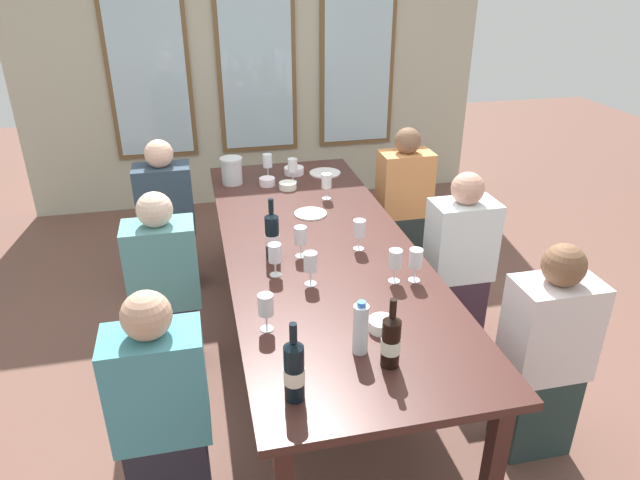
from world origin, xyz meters
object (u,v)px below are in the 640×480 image
Objects in this scene: dining_table at (318,253)px; wine_glass_2 at (267,162)px; metal_pitcher at (232,171)px; seated_person_5 at (403,204)px; wine_glass_0 at (395,260)px; wine_glass_8 at (301,236)px; seated_person_1 at (544,358)px; seated_person_2 at (166,290)px; water_bottle at (361,328)px; wine_glass_4 at (266,306)px; white_plate_1 at (311,214)px; wine_glass_3 at (359,230)px; seated_person_3 at (459,264)px; wine_glass_7 at (310,263)px; seated_person_4 at (167,221)px; wine_glass_9 at (416,260)px; wine_glass_5 at (293,166)px; wine_bottle_1 at (294,370)px; tasting_bowl_0 at (294,171)px; tasting_bowl_1 at (288,186)px; wine_bottle_2 at (391,341)px; wine_glass_1 at (326,182)px; seated_person_0 at (162,417)px; tasting_bowl_2 at (382,325)px; white_plate_0 at (325,173)px; tasting_bowl_3 at (267,182)px; wine_glass_6 at (275,255)px; wine_bottle_0 at (272,235)px.

dining_table is 1.17m from wine_glass_2.
metal_pitcher is 1.29m from seated_person_5.
wine_glass_0 is 0.54m from wine_glass_8.
seated_person_2 is (-1.72, 1.00, 0.00)m from seated_person_1.
water_bottle is 0.43m from wine_glass_4.
wine_glass_3 is at bearing -72.86° from white_plate_1.
seated_person_1 is 1.00× the size of seated_person_3.
wine_glass_7 is 1.64m from seated_person_4.
wine_glass_4 is 1.00× the size of wine_glass_9.
seated_person_4 is at bearing 148.79° from seated_person_3.
wine_glass_9 is (0.34, -1.51, -0.00)m from wine_glass_5.
seated_person_1 reaches higher than wine_glass_2.
wine_bottle_1 is at bearing -68.13° from seated_person_2.
wine_bottle_1 is 0.97m from wine_glass_0.
tasting_bowl_1 is at bearing -108.59° from tasting_bowl_0.
wine_bottle_2 is 0.27× the size of seated_person_2.
seated_person_5 is (0.88, 0.04, -0.24)m from tasting_bowl_1.
seated_person_5 is (1.25, -0.15, -0.31)m from metal_pitcher.
wine_glass_1 is at bearing 84.86° from wine_bottle_2.
wine_glass_3 is at bearing 62.92° from wine_bottle_1.
wine_glass_9 is 0.16× the size of seated_person_0.
white_plate_1 is 1.40× the size of tasting_bowl_0.
seated_person_1 is at bearing -6.86° from tasting_bowl_2.
wine_glass_9 is at bearing -69.92° from white_plate_1.
seated_person_3 reaches higher than wine_glass_2.
wine_glass_3 reaches higher than tasting_bowl_1.
seated_person_1 is (0.91, 0.04, -0.33)m from water_bottle.
dining_table is 14.14× the size of white_plate_1.
white_plate_0 is at bearing 115.39° from seated_person_3.
tasting_bowl_1 is 0.70× the size of wine_glass_8.
tasting_bowl_3 is (-0.24, 1.86, 0.00)m from tasting_bowl_2.
wine_bottle_1 is (-0.66, -2.35, 0.12)m from white_plate_0.
tasting_bowl_2 is 0.71× the size of wine_glass_9.
seated_person_4 is (-0.74, 1.13, -0.34)m from wine_glass_8.
water_bottle is 0.22× the size of seated_person_2.
wine_glass_2 is at bearing 95.95° from tasting_bowl_2.
white_plate_1 is 0.18× the size of seated_person_5.
seated_person_2 reaches higher than tasting_bowl_3.
tasting_bowl_0 is (0.44, 2.39, -0.10)m from wine_bottle_1.
wine_glass_6 is 1.71m from seated_person_5.
wine_bottle_1 is 1.88× the size of wine_glass_1.
tasting_bowl_0 is at bearing 11.93° from metal_pitcher.
wine_bottle_1 is 1.88× the size of wine_glass_3.
wine_glass_8 is at bearing -56.82° from seated_person_4.
wine_glass_2 is at bearing -173.10° from tasting_bowl_0.
seated_person_0 is (-0.57, -0.67, -0.33)m from wine_glass_6.
seated_person_2 is (-0.74, 0.16, -0.34)m from wine_glass_8.
seated_person_2 is (-0.46, 0.80, -0.34)m from wine_glass_4.
wine_bottle_1 reaches higher than white_plate_0.
wine_bottle_0 reaches higher than wine_glass_4.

